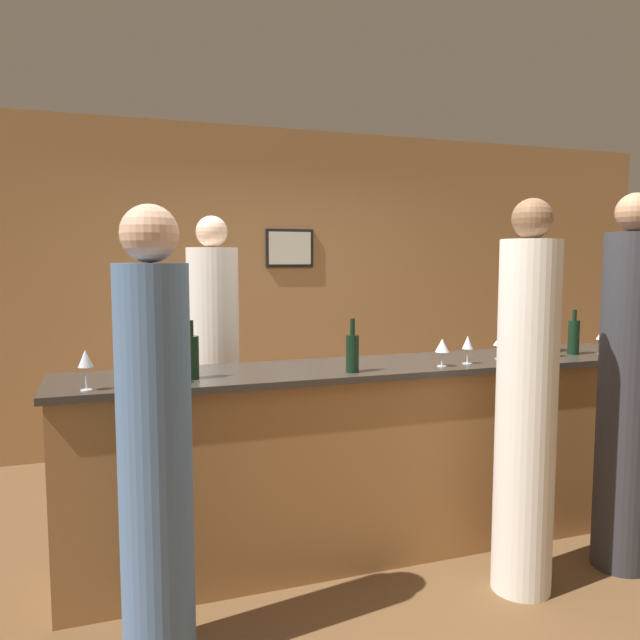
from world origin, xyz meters
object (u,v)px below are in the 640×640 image
guest_1 (155,449)px  guest_2 (526,410)px  guest_0 (627,394)px  bartender (214,380)px  ice_bucket (544,338)px  wine_bottle_2 (352,352)px  wine_bottle_1 (574,336)px  wine_bottle_0 (191,356)px

guest_1 → guest_2: (1.76, -0.03, 0.03)m
guest_0 → guest_2: (-0.65, -0.02, -0.03)m
bartender → ice_bucket: (2.02, -0.57, 0.25)m
guest_2 → guest_0: bearing=1.7°
guest_2 → wine_bottle_2: guest_2 is taller
guest_1 → wine_bottle_1: (2.56, 0.57, 0.29)m
guest_0 → ice_bucket: guest_0 is taller
guest_2 → ice_bucket: bearing=46.9°
guest_2 → wine_bottle_1: guest_2 is taller
ice_bucket → guest_2: bearing=-133.1°
wine_bottle_2 → ice_bucket: size_ratio=1.61×
ice_bucket → wine_bottle_2: bearing=-168.7°
wine_bottle_1 → ice_bucket: 0.19m
wine_bottle_2 → guest_2: bearing=-33.8°
wine_bottle_0 → guest_0: bearing=-14.2°
guest_1 → wine_bottle_1: 2.64m
guest_1 → wine_bottle_0: bearing=67.6°
guest_0 → wine_bottle_0: size_ratio=6.84×
wine_bottle_0 → guest_2: bearing=-20.5°
guest_0 → guest_2: 0.65m
guest_0 → wine_bottle_2: (-1.37, 0.46, 0.23)m
bartender → guest_1: size_ratio=1.03×
bartender → ice_bucket: bearing=164.1°
guest_0 → guest_1: (-2.41, 0.01, -0.05)m
guest_1 → wine_bottle_2: (1.04, 0.45, 0.28)m
wine_bottle_1 → wine_bottle_2: (-1.53, -0.12, -0.01)m
wine_bottle_0 → wine_bottle_1: size_ratio=1.05×
wine_bottle_2 → bartender: bearing=123.8°
wine_bottle_2 → wine_bottle_0: bearing=173.7°
guest_1 → ice_bucket: size_ratio=10.69×
wine_bottle_0 → guest_1: bearing=-112.4°
bartender → guest_2: bearing=134.0°
guest_1 → guest_0: bearing=-0.3°
bartender → guest_1: bearing=70.6°
guest_2 → wine_bottle_0: size_ratio=6.66×
guest_1 → guest_2: size_ratio=0.96×
guest_2 → wine_bottle_2: bearing=146.2°
wine_bottle_1 → ice_bucket: size_ratio=1.59×
bartender → wine_bottle_2: bartender is taller
wine_bottle_1 → ice_bucket: wine_bottle_1 is taller
wine_bottle_0 → bartender: bearing=72.7°
wine_bottle_1 → bartender: bearing=160.5°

